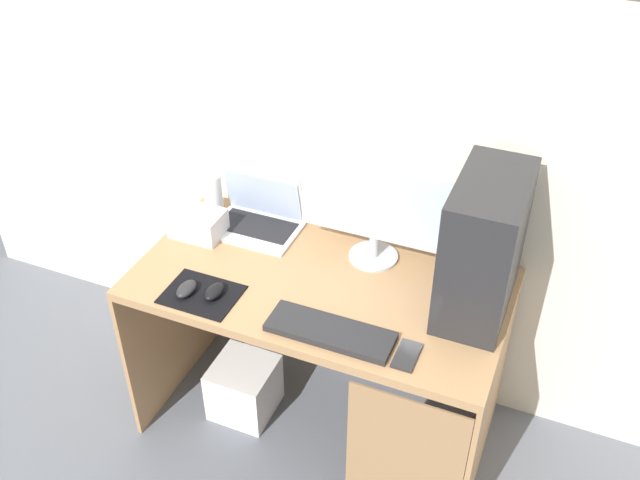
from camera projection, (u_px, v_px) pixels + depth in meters
ground_plane at (320, 419)px, 2.98m from camera, size 8.00×8.00×0.00m
wall_back at (363, 95)px, 2.50m from camera, size 4.00×0.05×2.60m
desk at (323, 317)px, 2.61m from camera, size 1.33×0.70×0.75m
pc_tower at (484, 247)px, 2.29m from camera, size 0.22×0.42×0.49m
monitor at (375, 210)px, 2.51m from camera, size 0.56×0.18×0.40m
laptop at (258, 217)px, 2.77m from camera, size 0.34×0.23×0.22m
speaker at (213, 194)px, 2.84m from camera, size 0.07×0.07×0.17m
projector at (198, 223)px, 2.73m from camera, size 0.20×0.14×0.10m
keyboard at (330, 332)px, 2.30m from camera, size 0.42×0.14×0.02m
mousepad at (202, 294)px, 2.47m from camera, size 0.26×0.20×0.00m
mouse_left at (214, 292)px, 2.45m from camera, size 0.06×0.10×0.03m
mouse_right at (186, 289)px, 2.46m from camera, size 0.06×0.10×0.03m
cell_phone at (407, 355)px, 2.23m from camera, size 0.07×0.13×0.01m
subwoofer at (244, 388)px, 2.96m from camera, size 0.25×0.25×0.25m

